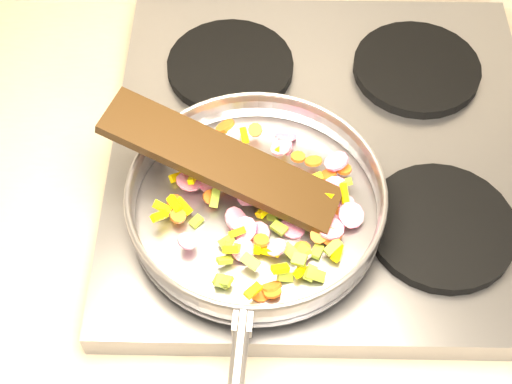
{
  "coord_description": "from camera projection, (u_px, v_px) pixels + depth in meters",
  "views": [
    {
      "loc": [
        -0.79,
        1.04,
        1.72
      ],
      "look_at": [
        -0.8,
        1.54,
        1.0
      ],
      "focal_mm": 50.0,
      "sensor_mm": 36.0,
      "label": 1
    }
  ],
  "objects": [
    {
      "name": "grate_bl",
      "position": [
        230.0,
        66.0,
        1.07
      ],
      "size": [
        0.19,
        0.19,
        0.02
      ],
      "primitive_type": "cylinder",
      "color": "black",
      "rests_on": "cooktop"
    },
    {
      "name": "wooden_spatula",
      "position": [
        221.0,
        161.0,
        0.88
      ],
      "size": [
        0.31,
        0.17,
        0.09
      ],
      "primitive_type": "cube",
      "rotation": [
        0.0,
        -0.24,
        2.79
      ],
      "color": "black",
      "rests_on": "saute_pan"
    },
    {
      "name": "saute_pan",
      "position": [
        256.0,
        201.0,
        0.89
      ],
      "size": [
        0.36,
        0.53,
        0.05
      ],
      "rotation": [
        0.0,
        0.0,
        -0.07
      ],
      "color": "#9E9EA5",
      "rests_on": "grate_fl"
    },
    {
      "name": "cooktop",
      "position": [
        325.0,
        152.0,
        1.01
      ],
      "size": [
        0.6,
        0.6,
        0.04
      ],
      "primitive_type": "cube",
      "color": "#939399",
      "rests_on": "counter_top"
    },
    {
      "name": "grate_fr",
      "position": [
        441.0,
        226.0,
        0.91
      ],
      "size": [
        0.19,
        0.19,
        0.02
      ],
      "primitive_type": "cylinder",
      "color": "black",
      "rests_on": "cooktop"
    },
    {
      "name": "vegetable_heap",
      "position": [
        268.0,
        202.0,
        0.9
      ],
      "size": [
        0.27,
        0.27,
        0.04
      ],
      "color": "#E11565",
      "rests_on": "saute_pan"
    },
    {
      "name": "grate_br",
      "position": [
        417.0,
        68.0,
        1.07
      ],
      "size": [
        0.19,
        0.19,
        0.02
      ],
      "primitive_type": "cylinder",
      "color": "black",
      "rests_on": "cooktop"
    },
    {
      "name": "grate_fl",
      "position": [
        222.0,
        223.0,
        0.91
      ],
      "size": [
        0.19,
        0.19,
        0.02
      ],
      "primitive_type": "cylinder",
      "color": "black",
      "rests_on": "cooktop"
    }
  ]
}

